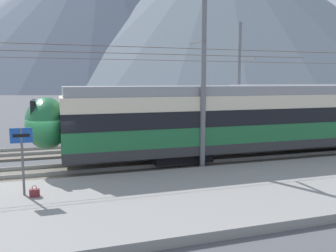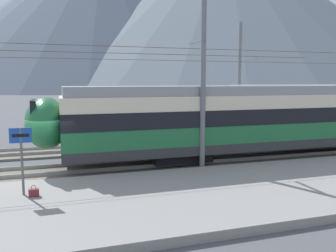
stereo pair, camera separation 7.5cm
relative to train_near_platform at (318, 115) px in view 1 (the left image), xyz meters
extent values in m
plane|color=#4C4C51|center=(-14.51, -0.67, -2.23)|extent=(400.00, 400.00, 0.00)
cube|color=gray|center=(-14.51, -5.01, -2.09)|extent=(120.00, 6.39, 0.28)
cube|color=#6B6359|center=(-14.51, 0.00, -2.17)|extent=(120.00, 3.00, 0.12)
cube|color=gray|center=(-14.51, -0.72, -2.03)|extent=(120.00, 0.07, 0.16)
cube|color=gray|center=(-14.51, 0.72, -2.03)|extent=(120.00, 0.07, 0.16)
cube|color=#6B6359|center=(-14.51, 4.71, -2.17)|extent=(120.00, 3.00, 0.12)
cube|color=gray|center=(-14.51, 4.00, -2.03)|extent=(120.00, 0.07, 0.16)
cube|color=gray|center=(-14.51, 5.43, -2.03)|extent=(120.00, 0.07, 0.16)
cube|color=#2D2D30|center=(0.59, 0.00, -1.30)|extent=(28.73, 2.99, 0.45)
cube|color=#1E6638|center=(0.59, 0.00, -0.65)|extent=(28.73, 2.99, 0.85)
cube|color=black|center=(0.59, 0.00, 0.15)|extent=(28.73, 3.03, 0.75)
cube|color=beige|center=(0.59, 0.00, 0.85)|extent=(28.73, 2.99, 0.65)
cube|color=gray|center=(0.59, 0.00, 1.40)|extent=(28.43, 2.79, 0.45)
cube|color=black|center=(-8.32, 0.00, -1.74)|extent=(2.80, 2.39, 0.42)
ellipsoid|color=#1E6638|center=(-14.32, 0.00, 0.05)|extent=(1.80, 2.75, 2.25)
cube|color=black|center=(-14.82, 0.00, 0.47)|extent=(0.16, 1.80, 1.19)
cube|color=black|center=(1.82, 4.71, -1.74)|extent=(2.80, 2.39, 0.42)
ellipsoid|color=#1E429E|center=(-3.06, 4.71, 0.05)|extent=(1.80, 2.75, 2.25)
cube|color=black|center=(-3.56, 4.71, 0.47)|extent=(0.16, 1.80, 1.19)
cylinder|color=slate|center=(-7.64, -1.53, 1.70)|extent=(0.24, 0.24, 7.85)
cube|color=slate|center=(-7.64, -0.77, 3.65)|extent=(0.10, 1.83, 0.10)
cylinder|color=#473823|center=(-7.64, 0.00, 3.40)|extent=(45.27, 0.02, 0.02)
cylinder|color=slate|center=(-1.25, 6.70, 1.89)|extent=(0.24, 0.24, 8.25)
cube|color=slate|center=(-1.25, 5.71, 3.37)|extent=(0.10, 2.28, 0.10)
cylinder|color=#473823|center=(-1.25, 4.71, 3.12)|extent=(45.27, 0.02, 0.02)
cylinder|color=#59595B|center=(-15.04, -3.61, -0.81)|extent=(0.08, 0.08, 2.27)
cube|color=#19479E|center=(-15.04, -3.61, 0.08)|extent=(0.70, 0.06, 0.50)
cube|color=black|center=(-15.04, -3.65, 0.08)|extent=(0.52, 0.01, 0.10)
cube|color=maroon|center=(-14.70, -3.92, -1.82)|extent=(0.32, 0.18, 0.26)
torus|color=maroon|center=(-14.70, -3.92, -1.64)|extent=(0.16, 0.02, 0.16)
cone|color=#515B6B|center=(14.71, 190.29, 40.97)|extent=(204.75, 204.75, 86.40)
cone|color=slate|center=(69.07, 150.48, 37.04)|extent=(194.75, 194.75, 78.53)
camera|label=1|loc=(-13.92, -15.88, 1.84)|focal=37.30mm
camera|label=2|loc=(-13.85, -15.91, 1.84)|focal=37.30mm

